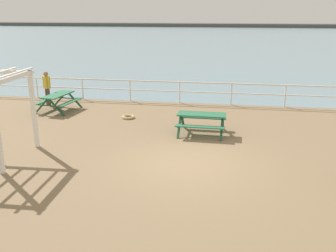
{
  "coord_description": "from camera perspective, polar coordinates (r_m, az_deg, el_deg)",
  "views": [
    {
      "loc": [
        1.18,
        -10.69,
        4.5
      ],
      "look_at": [
        -0.78,
        1.16,
        0.8
      ],
      "focal_mm": 40.5,
      "sensor_mm": 36.0,
      "label": 1
    }
  ],
  "objects": [
    {
      "name": "seaward_railing",
      "position": [
        18.85,
        5.65,
        5.63
      ],
      "size": [
        23.07,
        0.07,
        1.08
      ],
      "color": "white",
      "rests_on": "ground"
    },
    {
      "name": "visitor",
      "position": [
        19.34,
        -17.77,
        5.73
      ],
      "size": [
        0.45,
        0.38,
        1.66
      ],
      "rotation": [
        0.0,
        0.0,
        0.95
      ],
      "color": "#4C4233",
      "rests_on": "ground"
    },
    {
      "name": "sea_band",
      "position": [
        63.61,
        8.53,
        12.9
      ],
      "size": [
        142.0,
        90.0,
        0.01
      ],
      "primitive_type": "cube",
      "color": "gray",
      "rests_on": "ground"
    },
    {
      "name": "picnic_table_mid_centre",
      "position": [
        14.26,
        5.08,
        1.11
      ],
      "size": [
        1.84,
        1.58,
        0.8
      ],
      "rotation": [
        0.0,
        0.0,
        -0.02
      ],
      "color": "#286B47",
      "rests_on": "ground"
    },
    {
      "name": "distant_shoreline",
      "position": [
        106.54,
        9.05,
        14.52
      ],
      "size": [
        142.0,
        6.0,
        1.8
      ],
      "primitive_type": "cube",
      "color": "#4C4C47",
      "rests_on": "ground"
    },
    {
      "name": "picnic_table_far_left",
      "position": [
        18.23,
        -16.2,
        4.04
      ],
      "size": [
        1.74,
        1.98,
        0.8
      ],
      "rotation": [
        0.0,
        0.0,
        1.44
      ],
      "color": "#286B47",
      "rests_on": "ground"
    },
    {
      "name": "ground_plane",
      "position": [
        11.7,
        2.87,
        -6.06
      ],
      "size": [
        30.0,
        24.0,
        0.2
      ],
      "primitive_type": "cube",
      "color": "#846B4C"
    },
    {
      "name": "rope_coil",
      "position": [
        16.46,
        -6.0,
        1.37
      ],
      "size": [
        0.55,
        0.55,
        0.11
      ],
      "primitive_type": "torus",
      "color": "tan",
      "rests_on": "ground"
    }
  ]
}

